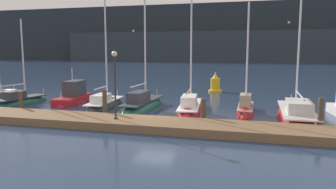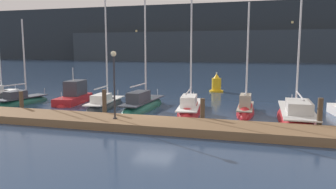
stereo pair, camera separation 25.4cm
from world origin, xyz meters
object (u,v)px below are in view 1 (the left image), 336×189
object	(u,v)px
sailboat_berth_2	(21,103)
sailboat_berth_5	(143,107)
channel_buoy	(215,84)
sailboat_berth_7	(245,111)
sailboat_berth_6	(190,110)
sailboat_berth_8	(296,117)
dock_lamppost	(115,74)
sailboat_berth_4	(105,106)
motorboat_berth_3	(73,99)

from	to	relation	value
sailboat_berth_2	sailboat_berth_5	distance (m)	10.40
channel_buoy	sailboat_berth_7	bearing A→B (deg)	-72.70
sailboat_berth_6	sailboat_berth_7	bearing A→B (deg)	8.00
sailboat_berth_8	channel_buoy	size ratio (longest dim) A/B	5.19
sailboat_berth_8	channel_buoy	distance (m)	14.18
sailboat_berth_2	sailboat_berth_7	world-z (taller)	sailboat_berth_7
sailboat_berth_8	dock_lamppost	xyz separation A→B (m)	(-10.37, -5.09, 2.95)
sailboat_berth_2	sailboat_berth_4	xyz separation A→B (m)	(7.29, 0.46, -0.01)
sailboat_berth_8	sailboat_berth_7	bearing A→B (deg)	163.08
sailboat_berth_5	sailboat_berth_7	size ratio (longest dim) A/B	1.17
sailboat_berth_4	channel_buoy	size ratio (longest dim) A/B	4.77
sailboat_berth_5	sailboat_berth_6	size ratio (longest dim) A/B	1.00
motorboat_berth_3	sailboat_berth_4	xyz separation A→B (m)	(3.56, -1.32, -0.19)
sailboat_berth_8	sailboat_berth_4	bearing A→B (deg)	177.78
motorboat_berth_3	sailboat_berth_7	distance (m)	14.17
sailboat_berth_4	dock_lamppost	xyz separation A→B (m)	(3.48, -5.63, 2.95)
motorboat_berth_3	sailboat_berth_6	size ratio (longest dim) A/B	0.52
dock_lamppost	sailboat_berth_8	bearing A→B (deg)	26.16
sailboat_berth_5	dock_lamppost	size ratio (longest dim) A/B	2.55
sailboat_berth_4	sailboat_berth_8	distance (m)	13.86
motorboat_berth_3	sailboat_berth_5	bearing A→B (deg)	-11.04
motorboat_berth_3	sailboat_berth_2	bearing A→B (deg)	-154.56
sailboat_berth_2	sailboat_berth_7	bearing A→B (deg)	2.92
sailboat_berth_5	sailboat_berth_6	xyz separation A→B (m)	(3.63, -0.11, -0.01)
sailboat_berth_4	channel_buoy	distance (m)	13.82
motorboat_berth_3	dock_lamppost	bearing A→B (deg)	-44.65
channel_buoy	dock_lamppost	size ratio (longest dim) A/B	0.53
channel_buoy	dock_lamppost	bearing A→B (deg)	-101.47
sailboat_berth_5	sailboat_berth_8	xyz separation A→B (m)	(10.75, -0.56, -0.02)
sailboat_berth_6	sailboat_berth_8	distance (m)	7.13
sailboat_berth_8	dock_lamppost	bearing A→B (deg)	-153.84
sailboat_berth_5	channel_buoy	xyz separation A→B (m)	(3.93, 11.86, 0.64)
sailboat_berth_2	sailboat_berth_4	size ratio (longest dim) A/B	0.76
dock_lamppost	sailboat_berth_7	bearing A→B (deg)	40.56
sailboat_berth_8	dock_lamppost	distance (m)	11.93
sailboat_berth_6	dock_lamppost	distance (m)	7.07
sailboat_berth_6	channel_buoy	world-z (taller)	sailboat_berth_6
sailboat_berth_4	sailboat_berth_8	world-z (taller)	sailboat_berth_8
sailboat_berth_5	sailboat_berth_2	bearing A→B (deg)	-177.37
sailboat_berth_5	sailboat_berth_6	bearing A→B (deg)	-1.69
sailboat_berth_7	sailboat_berth_8	world-z (taller)	sailboat_berth_8
sailboat_berth_4	dock_lamppost	distance (m)	7.25
motorboat_berth_3	channel_buoy	bearing A→B (deg)	44.92
sailboat_berth_5	dock_lamppost	bearing A→B (deg)	-86.17
sailboat_berth_6	channel_buoy	size ratio (longest dim) A/B	4.80
sailboat_berth_2	channel_buoy	size ratio (longest dim) A/B	3.62
sailboat_berth_6	sailboat_berth_4	bearing A→B (deg)	179.25
motorboat_berth_3	channel_buoy	xyz separation A→B (m)	(10.59, 10.56, 0.47)
motorboat_berth_3	dock_lamppost	xyz separation A→B (m)	(7.04, -6.95, 2.76)
sailboat_berth_6	sailboat_berth_7	xyz separation A→B (m)	(3.86, 0.54, 0.01)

